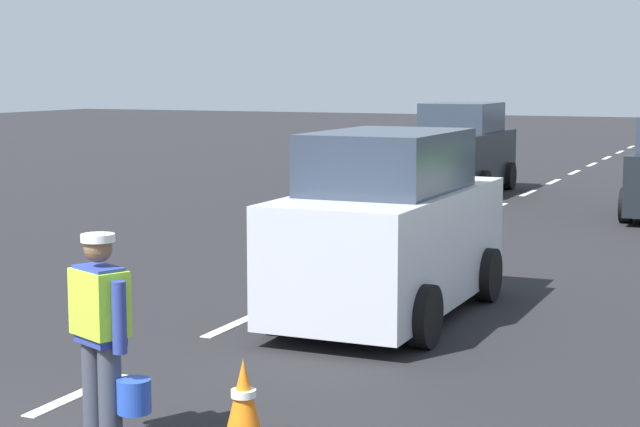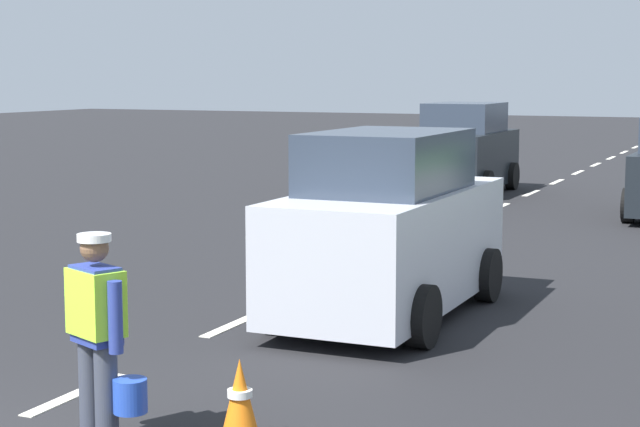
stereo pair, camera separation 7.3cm
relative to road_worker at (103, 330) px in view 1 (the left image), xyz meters
The scene contains 6 objects.
ground_plane 19.38m from the road_worker, 93.02° to the left, with size 96.00×96.00×0.00m, color black.
lane_center_line 23.57m from the road_worker, 92.48° to the left, with size 0.14×46.40×0.01m.
road_worker is the anchor object (origin of this frame).
traffic_cone_near 1.24m from the road_worker, 33.36° to the left, with size 0.36×0.36×0.65m.
car_outgoing_ahead 5.18m from the road_worker, 84.97° to the left, with size 1.92×4.14×2.21m.
car_oncoming_second 18.68m from the road_worker, 97.94° to the left, with size 2.06×3.90×2.18m.
Camera 1 is at (5.77, -5.01, 2.87)m, focal length 60.28 mm.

